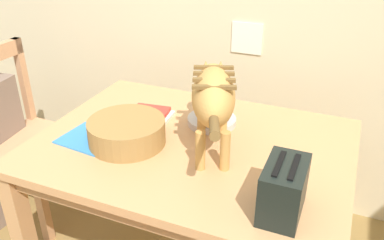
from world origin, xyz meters
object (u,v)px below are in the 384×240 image
at_px(saucer_bowl, 212,121).
at_px(toaster, 284,189).
at_px(book_stack, 151,114).
at_px(wicker_basket, 127,131).
at_px(dining_table, 192,160).
at_px(magazine, 97,140).
at_px(wooden_chair_far, 27,138).
at_px(cat, 213,96).
at_px(coffee_mug, 213,108).

distance_m(saucer_bowl, toaster, 0.61).
bearing_deg(book_stack, saucer_bowl, 11.13).
xyz_separation_m(saucer_bowl, wicker_basket, (-0.26, -0.28, 0.04)).
bearing_deg(toaster, dining_table, 145.76).
xyz_separation_m(magazine, wicker_basket, (0.12, 0.04, 0.05)).
height_order(wicker_basket, wooden_chair_far, wooden_chair_far).
distance_m(saucer_bowl, book_stack, 0.28).
relative_size(magazine, book_stack, 1.58).
bearing_deg(cat, wicker_basket, 176.01).
height_order(saucer_bowl, wicker_basket, wicker_basket).
xyz_separation_m(magazine, book_stack, (0.11, 0.26, 0.01)).
bearing_deg(coffee_mug, wicker_basket, -132.53).
distance_m(magazine, wooden_chair_far, 0.74).
relative_size(dining_table, book_stack, 6.74).
bearing_deg(book_stack, wicker_basket, -86.41).
distance_m(dining_table, magazine, 0.40).
height_order(book_stack, wicker_basket, wicker_basket).
bearing_deg(coffee_mug, cat, -70.44).
distance_m(dining_table, cat, 0.32).
bearing_deg(saucer_bowl, cat, -69.56).
bearing_deg(magazine, toaster, -4.67).
distance_m(book_stack, wicker_basket, 0.23).
distance_m(dining_table, book_stack, 0.30).
bearing_deg(toaster, wooden_chair_far, 164.88).
bearing_deg(saucer_bowl, book_stack, -168.87).
distance_m(cat, toaster, 0.45).
bearing_deg(magazine, cat, 22.20).
bearing_deg(wooden_chair_far, dining_table, 86.24).
distance_m(cat, wooden_chair_far, 1.20).
bearing_deg(cat, book_stack, 138.14).
xyz_separation_m(dining_table, magazine, (-0.36, -0.14, 0.09)).
relative_size(wicker_basket, toaster, 1.53).
height_order(saucer_bowl, magazine, saucer_bowl).
xyz_separation_m(dining_table, toaster, (0.42, -0.28, 0.17)).
relative_size(coffee_mug, wooden_chair_far, 0.15).
distance_m(saucer_bowl, wooden_chair_far, 1.06).
distance_m(cat, wicker_basket, 0.38).
relative_size(dining_table, cat, 2.03).
xyz_separation_m(cat, saucer_bowl, (-0.07, 0.19, -0.21)).
relative_size(cat, saucer_bowl, 2.89).
distance_m(saucer_bowl, magazine, 0.49).
relative_size(cat, wooden_chair_far, 0.65).
distance_m(coffee_mug, book_stack, 0.28).
height_order(book_stack, toaster, toaster).
bearing_deg(toaster, book_stack, 148.52).
bearing_deg(wicker_basket, coffee_mug, 47.47).
bearing_deg(coffee_mug, dining_table, -97.11).
height_order(book_stack, wooden_chair_far, wooden_chair_far).
height_order(magazine, toaster, toaster).
bearing_deg(saucer_bowl, coffee_mug, -0.00).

